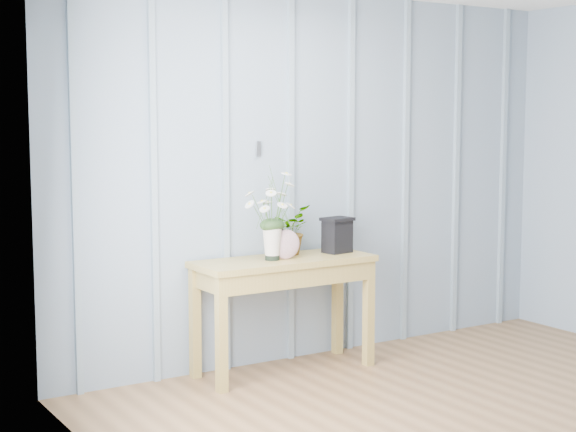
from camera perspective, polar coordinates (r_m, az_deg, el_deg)
room_shell at (r=5.06m, az=10.77°, el=10.03°), size 4.00×4.50×2.50m
sideboard at (r=5.73m, az=-0.27°, el=-3.88°), size 1.20×0.45×0.75m
daisy_vase at (r=5.59m, az=-1.03°, el=0.84°), size 0.41×0.31×0.58m
spider_plant at (r=5.85m, az=0.04°, el=-0.91°), size 0.39×0.38×0.33m
felt_disc_vessel at (r=5.66m, az=-0.15°, el=-1.85°), size 0.20×0.09×0.19m
carved_box at (r=5.93m, az=3.20°, el=-1.21°), size 0.22×0.18×0.24m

